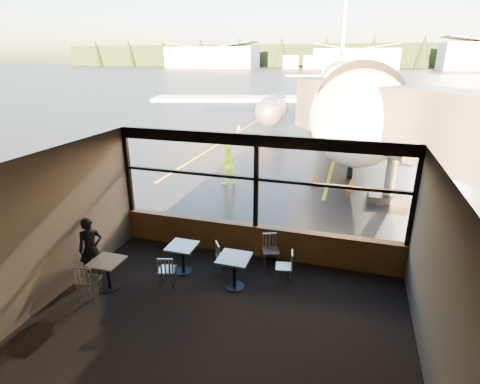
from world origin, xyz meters
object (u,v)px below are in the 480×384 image
at_px(cone_wing, 239,127).
at_px(airliner, 348,53).
at_px(chair_near_e, 284,267).
at_px(chair_near_n, 271,251).
at_px(cone_nose, 314,180).
at_px(cafe_table_near, 234,272).
at_px(ground_crew, 227,165).
at_px(chair_near_w, 225,257).
at_px(chair_mid_s, 167,270).
at_px(cone_extra, 351,184).
at_px(cafe_table_left, 108,275).
at_px(cafe_table_mid, 183,259).
at_px(chair_left_s, 89,280).
at_px(jet_bridge, 387,141).
at_px(passenger, 91,249).

bearing_deg(cone_wing, airliner, 15.08).
bearing_deg(chair_near_e, cone_wing, 9.89).
distance_m(chair_near_n, cone_nose, 7.36).
relative_size(cafe_table_near, ground_crew, 0.47).
height_order(chair_near_w, ground_crew, ground_crew).
relative_size(chair_mid_s, cone_extra, 1.66).
xyz_separation_m(chair_mid_s, cone_extra, (4.21, 8.69, -0.17)).
height_order(cafe_table_left, chair_near_n, chair_near_n).
bearing_deg(cone_nose, ground_crew, -165.37).
bearing_deg(cafe_table_mid, chair_near_w, 15.74).
relative_size(cafe_table_near, chair_near_n, 0.93).
distance_m(chair_left_s, cone_wing, 21.91).
height_order(airliner, cone_extra, airliner).
bearing_deg(cone_wing, chair_near_w, -73.95).
xyz_separation_m(airliner, cafe_table_near, (-1.54, -22.34, -5.20)).
distance_m(chair_near_w, cone_nose, 8.15).
relative_size(ground_crew, cone_wing, 3.91).
bearing_deg(cafe_table_mid, cafe_table_left, -138.53).
relative_size(chair_near_w, chair_near_n, 0.98).
relative_size(cafe_table_mid, cone_extra, 1.51).
xyz_separation_m(cafe_table_near, cafe_table_left, (-2.92, -0.97, -0.02)).
relative_size(airliner, cone_wing, 81.75).
xyz_separation_m(jet_bridge, chair_near_w, (-4.12, -6.64, -1.98)).
xyz_separation_m(chair_left_s, cone_wing, (-2.99, 21.70, -0.25)).
xyz_separation_m(jet_bridge, cafe_table_left, (-6.60, -8.18, -2.02)).
bearing_deg(cafe_table_near, chair_near_w, 127.76).
xyz_separation_m(airliner, cafe_table_mid, (-3.05, -22.07, -5.23)).
bearing_deg(cafe_table_near, cone_wing, 106.78).
xyz_separation_m(cafe_table_mid, chair_left_s, (-1.61, -1.69, 0.09)).
height_order(airliner, chair_mid_s, airliner).
bearing_deg(chair_near_w, ground_crew, 165.33).
bearing_deg(ground_crew, cafe_table_mid, 68.27).
bearing_deg(cone_nose, airliner, 87.74).
xyz_separation_m(passenger, cone_extra, (6.21, 8.91, -0.56)).
bearing_deg(chair_left_s, chair_near_n, 24.64).
bearing_deg(passenger, chair_near_n, -19.88).
bearing_deg(chair_near_e, chair_near_n, 25.87).
bearing_deg(cone_nose, cafe_table_near, -96.59).
height_order(jet_bridge, chair_near_e, jet_bridge).
xyz_separation_m(chair_near_w, cone_extra, (3.04, 7.72, -0.18)).
distance_m(chair_left_s, cone_nose, 10.83).
distance_m(jet_bridge, chair_left_s, 11.16).
bearing_deg(ground_crew, jet_bridge, 144.93).
height_order(cafe_table_mid, cone_wing, cafe_table_mid).
bearing_deg(cone_extra, cafe_table_near, -107.38).
distance_m(cafe_table_mid, ground_crew, 7.46).
xyz_separation_m(cafe_table_left, chair_near_e, (4.04, 1.54, 0.04)).
bearing_deg(ground_crew, chair_near_w, 76.85).
height_order(jet_bridge, cone_nose, jet_bridge).
xyz_separation_m(jet_bridge, chair_mid_s, (-5.30, -7.62, -1.99)).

